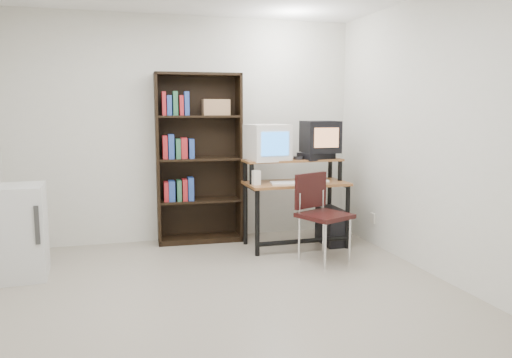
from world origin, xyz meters
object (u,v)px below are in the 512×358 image
object	(u,v)px
crt_monitor	(267,143)
pc_tower	(330,226)
mini_fridge	(16,232)
school_chair	(319,207)
computer_desk	(295,187)
bookshelf	(198,157)
crt_tv	(320,137)

from	to	relation	value
crt_monitor	pc_tower	size ratio (longest dim) A/B	1.05
crt_monitor	mini_fridge	world-z (taller)	crt_monitor
pc_tower	school_chair	xyz separation A→B (m)	(-0.38, -0.54, 0.34)
computer_desk	school_chair	distance (m)	0.59
pc_tower	mini_fridge	distance (m)	3.27
crt_monitor	bookshelf	world-z (taller)	bookshelf
crt_monitor	pc_tower	distance (m)	1.21
crt_tv	school_chair	bearing A→B (deg)	-111.27
bookshelf	mini_fridge	bearing A→B (deg)	-152.26
crt_tv	mini_fridge	world-z (taller)	crt_tv
pc_tower	mini_fridge	world-z (taller)	mini_fridge
computer_desk	mini_fridge	distance (m)	2.85
computer_desk	bookshelf	world-z (taller)	bookshelf
bookshelf	crt_monitor	bearing A→B (deg)	-27.02
crt_monitor	crt_tv	size ratio (longest dim) A/B	1.21
pc_tower	crt_monitor	bearing A→B (deg)	168.02
school_chair	bookshelf	distance (m)	1.59
bookshelf	crt_tv	bearing A→B (deg)	-16.21
crt_monitor	mini_fridge	size ratio (longest dim) A/B	0.55
pc_tower	school_chair	size ratio (longest dim) A/B	0.51
computer_desk	mini_fridge	size ratio (longest dim) A/B	1.31
pc_tower	bookshelf	xyz separation A→B (m)	(-1.43, 0.56, 0.78)
mini_fridge	crt_tv	bearing A→B (deg)	4.75
crt_monitor	pc_tower	xyz separation A→B (m)	(0.72, -0.16, -0.96)
computer_desk	bookshelf	xyz separation A→B (m)	(-1.00, 0.53, 0.31)
bookshelf	mini_fridge	distance (m)	2.09
bookshelf	mini_fridge	size ratio (longest dim) A/B	2.26
pc_tower	bookshelf	distance (m)	1.72
pc_tower	school_chair	distance (m)	0.74
pc_tower	mini_fridge	size ratio (longest dim) A/B	0.52
school_chair	crt_tv	bearing A→B (deg)	43.58
crt_monitor	pc_tower	world-z (taller)	crt_monitor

